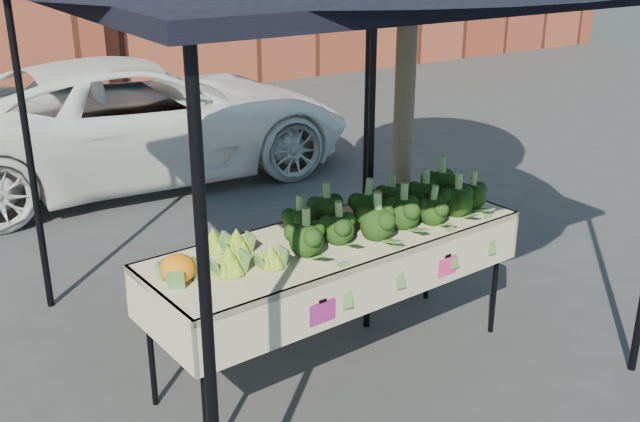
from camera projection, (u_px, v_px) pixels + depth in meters
The scene contains 7 objects.
ground at pixel (362, 364), 4.82m from camera, with size 90.00×90.00×0.00m, color #2F2F32.
table at pixel (337, 303), 4.66m from camera, with size 2.45×0.98×0.90m.
canopy at pixel (319, 144), 4.68m from camera, with size 3.16×3.16×2.74m, color black, non-canonical shape.
broccoli_heap at pixel (384, 203), 4.65m from camera, with size 1.55×0.58×0.27m, color black.
romanesco_cluster at pixel (236, 243), 4.15m from camera, with size 0.44×0.58×0.21m, color #8DB82C.
cauliflower_pair at pixel (178, 266), 3.89m from camera, with size 0.21×0.21×0.19m, color orange.
street_tree at pixel (408, 8), 5.08m from camera, with size 2.16×2.16×4.26m, color #1E4C14, non-canonical shape.
Camera 1 is at (-2.49, -3.33, 2.65)m, focal length 41.85 mm.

